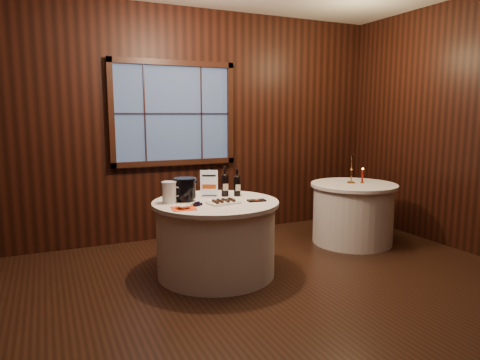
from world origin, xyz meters
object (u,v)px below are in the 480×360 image
ice_bucket (185,189)px  glass_pitcher (169,192)px  port_bottle_right (237,184)px  cracker_bowl (184,206)px  chocolate_plate (223,202)px  red_candle (362,177)px  grape_bunch (198,204)px  main_table (216,237)px  sign_stand (209,187)px  chocolate_box (257,200)px  side_table (353,213)px  brass_candlestick (351,173)px  port_bottle_left (225,183)px

ice_bucket → glass_pitcher: bearing=-168.7°
port_bottle_right → cracker_bowl: (-0.71, -0.36, -0.11)m
chocolate_plate → red_candle: red_candle is taller
port_bottle_right → grape_bunch: bearing=-140.3°
ice_bucket → grape_bunch: bearing=-82.7°
main_table → port_bottle_right: size_ratio=4.27×
sign_stand → chocolate_plate: sign_stand is taller
chocolate_box → glass_pitcher: size_ratio=0.85×
chocolate_plate → chocolate_box: 0.35m
grape_bunch → red_candle: bearing=10.5°
glass_pitcher → red_candle: size_ratio=1.07×
sign_stand → cracker_bowl: sign_stand is taller
port_bottle_right → ice_bucket: 0.59m
side_table → chocolate_box: 1.74m
port_bottle_right → glass_pitcher: port_bottle_right is taller
port_bottle_right → glass_pitcher: bearing=-165.8°
chocolate_plate → brass_candlestick: size_ratio=0.90×
brass_candlestick → side_table: bearing=-35.2°
glass_pitcher → ice_bucket: bearing=26.4°
sign_stand → chocolate_box: 0.55m
chocolate_plate → chocolate_box: (0.35, -0.03, -0.01)m
sign_stand → grape_bunch: size_ratio=1.76×
port_bottle_right → ice_bucket: bearing=-168.0°
chocolate_plate → grape_bunch: size_ratio=1.92×
glass_pitcher → red_candle: (2.56, 0.18, -0.03)m
side_table → sign_stand: (-1.98, -0.07, 0.48)m
grape_bunch → glass_pitcher: bearing=129.0°
port_bottle_left → grape_bunch: port_bottle_left is taller
port_bottle_left → chocolate_plate: 0.41m
port_bottle_right → red_candle: bearing=14.0°
port_bottle_left → glass_pitcher: 0.65m
port_bottle_right → brass_candlestick: 1.67m
port_bottle_right → brass_candlestick: size_ratio=0.82×
side_table → grape_bunch: 2.32m
sign_stand → chocolate_plate: bearing=-65.3°
cracker_bowl → brass_candlestick: brass_candlestick is taller
sign_stand → chocolate_box: size_ratio=1.63×
cracker_bowl → red_candle: size_ratio=0.67×
ice_bucket → grape_bunch: size_ratio=1.38×
main_table → port_bottle_left: size_ratio=3.96×
port_bottle_right → glass_pitcher: (-0.76, -0.05, -0.02)m
side_table → port_bottle_left: bearing=-176.9°
port_bottle_right → cracker_bowl: bearing=-142.8°
sign_stand → main_table: bearing=-70.6°
main_table → sign_stand: sign_stand is taller
ice_bucket → chocolate_box: 0.73m
port_bottle_right → red_candle: 1.81m
grape_bunch → red_candle: (2.35, 0.43, 0.06)m
port_bottle_left → grape_bunch: (-0.43, -0.36, -0.12)m
chocolate_box → cracker_bowl: size_ratio=1.36×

